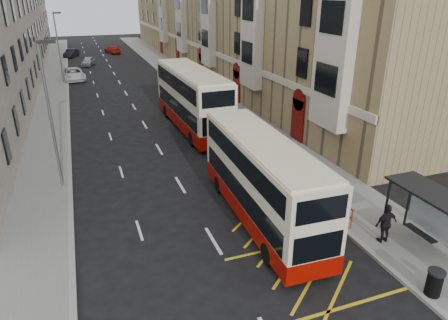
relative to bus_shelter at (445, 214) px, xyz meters
name	(u,v)px	position (x,y,z in m)	size (l,w,h in m)	color
ground	(249,300)	(-8.34, 0.39, -2.14)	(200.00, 200.00, 0.00)	black
pavement_right	(206,95)	(-0.34, 30.39, -2.06)	(4.00, 120.00, 0.15)	slate
pavement_left	(51,108)	(-15.84, 30.39, -2.06)	(3.00, 120.00, 0.15)	slate
kerb_right	(188,96)	(-2.34, 30.39, -2.06)	(0.25, 120.00, 0.15)	gray
kerb_left	(68,107)	(-14.34, 30.39, -2.06)	(0.25, 120.00, 0.15)	gray
road_markings	(115,75)	(-8.34, 45.39, -2.13)	(10.00, 110.00, 0.01)	silver
terrace_right	(218,13)	(6.54, 45.77, 5.38)	(10.75, 79.00, 15.25)	#978258
bus_shelter	(445,214)	(0.00, 0.00, 0.00)	(1.65, 4.25, 2.70)	black
guard_railing	(314,186)	(-2.09, 6.14, -1.28)	(0.06, 6.56, 1.01)	#B73019
street_lamp_near	(50,109)	(-14.69, 12.39, 2.50)	(0.93, 0.18, 8.00)	slate
street_lamp_far	(58,44)	(-14.69, 42.39, 2.50)	(0.93, 0.18, 8.00)	slate
double_decker_front	(261,180)	(-5.57, 5.39, -0.01)	(2.77, 10.54, 4.17)	beige
double_decker_rear	(192,99)	(-4.79, 20.06, 0.30)	(3.03, 12.07, 4.79)	beige
litter_bin	(434,282)	(-1.99, -1.78, -1.45)	(0.62, 0.62, 1.03)	black
pedestrian_far	(386,223)	(-1.36, 1.55, -1.07)	(1.08, 0.45, 1.84)	black
white_van	(73,74)	(-13.54, 43.68, -1.39)	(2.48, 5.37, 1.49)	silver
car_silver	(88,61)	(-11.28, 54.04, -1.50)	(1.50, 3.74, 1.27)	#989A9E
car_dark	(71,53)	(-13.54, 63.85, -1.47)	(1.42, 4.08, 1.34)	black
car_red	(113,50)	(-6.52, 66.07, -1.48)	(1.85, 4.55, 1.32)	#9D180D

